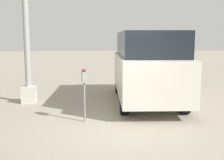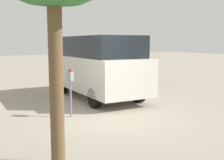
{
  "view_description": "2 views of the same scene",
  "coord_description": "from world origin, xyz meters",
  "views": [
    {
      "loc": [
        -6.28,
        0.44,
        2.14
      ],
      "look_at": [
        0.16,
        0.02,
        1.16
      ],
      "focal_mm": 45.0,
      "sensor_mm": 36.0,
      "label": 1
    },
    {
      "loc": [
        -6.54,
        3.7,
        2.1
      ],
      "look_at": [
        0.5,
        -0.53,
        1.0
      ],
      "focal_mm": 45.0,
      "sensor_mm": 36.0,
      "label": 2
    }
  ],
  "objects": [
    {
      "name": "ground_plane",
      "position": [
        0.0,
        0.0,
        0.0
      ],
      "size": [
        80.0,
        80.0,
        0.0
      ],
      "primitive_type": "plane",
      "color": "gray"
    },
    {
      "name": "parking_meter_near",
      "position": [
        0.73,
        0.69,
        1.01
      ],
      "size": [
        0.22,
        0.14,
        1.37
      ],
      "rotation": [
        0.0,
        0.0,
        0.17
      ],
      "color": "gray",
      "rests_on": "ground"
    },
    {
      "name": "parked_van",
      "position": [
        2.84,
        -1.31,
        1.24
      ],
      "size": [
        5.03,
        2.11,
        2.33
      ],
      "rotation": [
        0.0,
        0.0,
        -0.04
      ],
      "color": "beige",
      "rests_on": "ground"
    }
  ]
}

